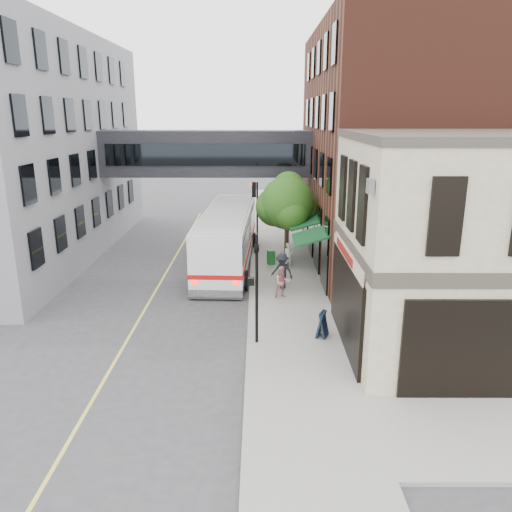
{
  "coord_description": "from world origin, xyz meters",
  "views": [
    {
      "loc": [
        0.44,
        -16.51,
        9.09
      ],
      "look_at": [
        0.36,
        5.0,
        2.93
      ],
      "focal_mm": 35.0,
      "sensor_mm": 36.0,
      "label": 1
    }
  ],
  "objects_px": {
    "bus": "(228,235)",
    "sandwich_board": "(322,324)",
    "pedestrian_a": "(288,256)",
    "newspaper_box": "(271,257)",
    "pedestrian_c": "(282,271)",
    "pedestrian_b": "(282,282)"
  },
  "relations": [
    {
      "from": "bus",
      "to": "pedestrian_a",
      "type": "height_order",
      "value": "bus"
    },
    {
      "from": "bus",
      "to": "newspaper_box",
      "type": "distance_m",
      "value": 2.99
    },
    {
      "from": "pedestrian_c",
      "to": "sandwich_board",
      "type": "xyz_separation_m",
      "value": [
        1.39,
        -5.95,
        -0.4
      ]
    },
    {
      "from": "pedestrian_a",
      "to": "pedestrian_c",
      "type": "relative_size",
      "value": 0.83
    },
    {
      "from": "bus",
      "to": "pedestrian_b",
      "type": "relative_size",
      "value": 7.78
    },
    {
      "from": "bus",
      "to": "sandwich_board",
      "type": "relative_size",
      "value": 11.51
    },
    {
      "from": "bus",
      "to": "sandwich_board",
      "type": "xyz_separation_m",
      "value": [
        4.53,
        -10.66,
        -1.19
      ]
    },
    {
      "from": "pedestrian_c",
      "to": "pedestrian_b",
      "type": "bearing_deg",
      "value": -63.75
    },
    {
      "from": "pedestrian_c",
      "to": "newspaper_box",
      "type": "height_order",
      "value": "pedestrian_c"
    },
    {
      "from": "pedestrian_a",
      "to": "pedestrian_b",
      "type": "relative_size",
      "value": 0.97
    },
    {
      "from": "sandwich_board",
      "to": "bus",
      "type": "bearing_deg",
      "value": 136.31
    },
    {
      "from": "pedestrian_a",
      "to": "pedestrian_b",
      "type": "bearing_deg",
      "value": -115.41
    },
    {
      "from": "sandwich_board",
      "to": "pedestrian_a",
      "type": "bearing_deg",
      "value": 118.44
    },
    {
      "from": "sandwich_board",
      "to": "pedestrian_b",
      "type": "bearing_deg",
      "value": 130.9
    },
    {
      "from": "pedestrian_c",
      "to": "newspaper_box",
      "type": "bearing_deg",
      "value": 124.87
    },
    {
      "from": "pedestrian_c",
      "to": "newspaper_box",
      "type": "xyz_separation_m",
      "value": [
        -0.47,
        4.45,
        -0.51
      ]
    },
    {
      "from": "newspaper_box",
      "to": "pedestrian_c",
      "type": "bearing_deg",
      "value": -93.5
    },
    {
      "from": "bus",
      "to": "newspaper_box",
      "type": "bearing_deg",
      "value": -5.46
    },
    {
      "from": "newspaper_box",
      "to": "bus",
      "type": "bearing_deg",
      "value": 165.07
    },
    {
      "from": "pedestrian_c",
      "to": "newspaper_box",
      "type": "distance_m",
      "value": 4.51
    },
    {
      "from": "pedestrian_b",
      "to": "pedestrian_a",
      "type": "bearing_deg",
      "value": 66.8
    },
    {
      "from": "pedestrian_a",
      "to": "sandwich_board",
      "type": "relative_size",
      "value": 1.43
    }
  ]
}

